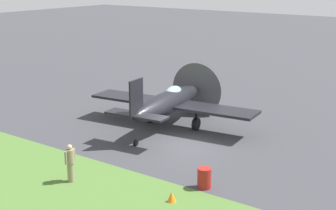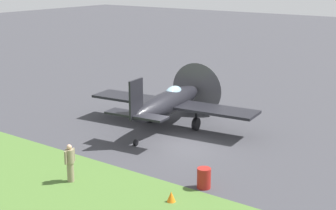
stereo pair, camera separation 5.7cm
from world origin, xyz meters
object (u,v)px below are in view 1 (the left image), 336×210
object	(u,v)px
airplane_lead	(169,102)
fuel_drum	(204,178)
runway_marker_cone	(172,197)
ground_crew_chief	(70,162)

from	to	relation	value
airplane_lead	fuel_drum	world-z (taller)	airplane_lead
airplane_lead	fuel_drum	xyz separation A→B (m)	(6.18, -6.00, -1.12)
fuel_drum	airplane_lead	bearing A→B (deg)	135.86
airplane_lead	runway_marker_cone	distance (m)	9.92
fuel_drum	runway_marker_cone	size ratio (longest dim) A/B	2.05
airplane_lead	runway_marker_cone	bearing A→B (deg)	-60.17
airplane_lead	fuel_drum	size ratio (longest dim) A/B	11.77
fuel_drum	runway_marker_cone	bearing A→B (deg)	-100.58
airplane_lead	runway_marker_cone	world-z (taller)	airplane_lead
ground_crew_chief	airplane_lead	bearing A→B (deg)	-177.09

